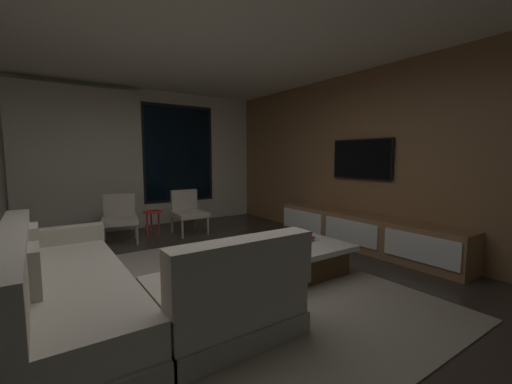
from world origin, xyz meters
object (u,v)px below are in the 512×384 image
at_px(sectional_couch, 106,292).
at_px(side_stool, 153,216).
at_px(accent_chair_near_window, 188,209).
at_px(mounted_tv, 361,159).
at_px(media_console, 362,233).
at_px(book_stack_on_coffee_table, 300,236).
at_px(accent_chair_by_curtain, 120,215).
at_px(coffee_table, 289,256).

distance_m(sectional_couch, side_stool, 3.01).
xyz_separation_m(accent_chair_near_window, mounted_tv, (1.93, -2.27, 0.92)).
xyz_separation_m(media_console, mounted_tv, (0.18, 0.20, 1.10)).
relative_size(sectional_couch, book_stack_on_coffee_table, 8.18).
bearing_deg(accent_chair_by_curtain, sectional_couch, -103.81).
height_order(coffee_table, accent_chair_near_window, accent_chair_near_window).
distance_m(sectional_couch, mounted_tv, 3.93).
bearing_deg(accent_chair_near_window, accent_chair_by_curtain, 177.25).
height_order(accent_chair_by_curtain, mounted_tv, mounted_tv).
height_order(accent_chair_near_window, mounted_tv, mounted_tv).
height_order(book_stack_on_coffee_table, mounted_tv, mounted_tv).
height_order(coffee_table, accent_chair_by_curtain, accent_chair_by_curtain).
relative_size(coffee_table, accent_chair_near_window, 1.49).
relative_size(book_stack_on_coffee_table, accent_chair_by_curtain, 0.39).
height_order(side_stool, media_console, media_console).
distance_m(book_stack_on_coffee_table, accent_chair_near_window, 2.63).
distance_m(coffee_table, accent_chair_by_curtain, 2.98).
height_order(media_console, mounted_tv, mounted_tv).
bearing_deg(coffee_table, side_stool, 108.07).
bearing_deg(accent_chair_near_window, book_stack_on_coffee_table, -81.98).
bearing_deg(mounted_tv, coffee_table, -170.09).
distance_m(accent_chair_near_window, mounted_tv, 3.12).
bearing_deg(book_stack_on_coffee_table, accent_chair_by_curtain, 119.75).
bearing_deg(coffee_table, accent_chair_by_curtain, 117.66).
xyz_separation_m(sectional_couch, side_stool, (1.21, 2.76, 0.08)).
xyz_separation_m(coffee_table, accent_chair_near_window, (-0.23, 2.57, 0.25)).
bearing_deg(accent_chair_near_window, coffee_table, -84.99).
distance_m(side_stool, mounted_tv, 3.58).
relative_size(sectional_couch, accent_chair_by_curtain, 3.21).
height_order(accent_chair_by_curtain, media_console, accent_chair_by_curtain).
distance_m(media_console, mounted_tv, 1.13).
distance_m(sectional_couch, accent_chair_near_window, 3.28).
distance_m(book_stack_on_coffee_table, media_console, 1.39).
height_order(coffee_table, side_stool, side_stool).
xyz_separation_m(book_stack_on_coffee_table, media_console, (1.38, 0.13, -0.16)).
relative_size(accent_chair_near_window, media_console, 0.25).
bearing_deg(side_stool, media_console, -46.63).
xyz_separation_m(side_stool, media_console, (2.37, -2.51, -0.12)).
distance_m(sectional_couch, book_stack_on_coffee_table, 2.21).
relative_size(accent_chair_by_curtain, side_stool, 1.70).
relative_size(accent_chair_by_curtain, mounted_tv, 0.73).
xyz_separation_m(accent_chair_by_curtain, side_stool, (0.53, -0.02, -0.06)).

